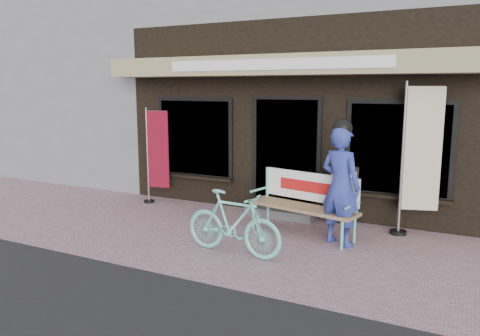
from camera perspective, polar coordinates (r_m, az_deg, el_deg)
The scene contains 9 objects.
ground at distance 7.27m, azimuth -0.29°, elevation -9.22°, with size 70.00×70.00×0.00m, color #AB828E.
storefront at distance 11.53m, azimuth 11.31°, elevation 12.70°, with size 7.00×6.77×6.00m.
neighbor_left_near at distance 16.46m, azimuth -18.60°, elevation 12.19°, with size 10.00×7.00×6.40m, color slate.
bench at distance 7.65m, azimuth 7.98°, elevation -3.75°, with size 1.91×0.86×1.00m.
person at distance 7.17m, azimuth 12.16°, elevation -1.89°, with size 0.77×0.63×1.92m.
bicycle at distance 6.71m, azimuth -0.84°, elevation -6.71°, with size 0.44×1.54×0.93m, color #6BD1C1.
nobori_red at distance 9.70m, azimuth -10.15°, elevation 1.63°, with size 0.59×0.26×1.97m.
nobori_cream at distance 7.93m, azimuth 20.98°, elevation 1.22°, with size 0.73×0.36×2.47m.
menu_stand at distance 8.40m, azimuth 12.43°, elevation -3.15°, with size 0.51×0.27×1.01m.
Camera 1 is at (3.14, -6.11, 2.37)m, focal length 35.00 mm.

